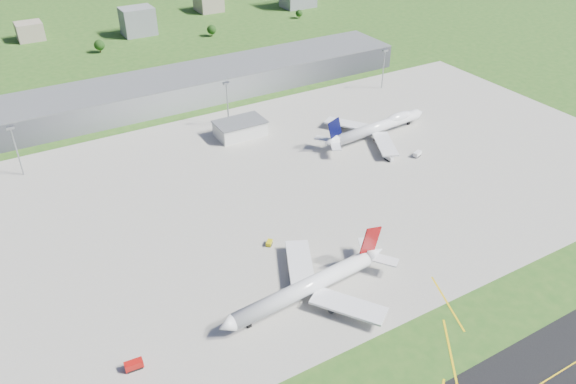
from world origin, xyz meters
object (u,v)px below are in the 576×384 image
airliner_red_twin (310,286)px  airliner_blue_quad (378,127)px  tug_yellow (269,243)px  crash_tender (134,365)px  van_white_far (417,154)px  van_white_near (389,158)px

airliner_red_twin → airliner_blue_quad: bearing=-142.8°
airliner_blue_quad → tug_yellow: airliner_blue_quad is taller
airliner_red_twin → crash_tender: airliner_red_twin is taller
airliner_blue_quad → tug_yellow: bearing=-155.2°
airliner_red_twin → airliner_blue_quad: (100.47, 89.78, 0.03)m
airliner_blue_quad → van_white_far: (2.70, -29.35, -3.89)m
airliner_red_twin → tug_yellow: bearing=-97.9°
airliner_red_twin → van_white_near: 109.24m
crash_tender → van_white_far: 177.64m
airliner_red_twin → van_white_far: airliner_red_twin is taller
airliner_red_twin → van_white_near: size_ratio=13.31×
airliner_blue_quad → tug_yellow: (-98.51, -55.98, -4.28)m
airliner_blue_quad → van_white_near: (-12.49, -25.13, -3.88)m
airliner_red_twin → tug_yellow: 34.12m
airliner_red_twin → tug_yellow: airliner_red_twin is taller
crash_tender → tug_yellow: bearing=31.3°
airliner_red_twin → airliner_blue_quad: airliner_red_twin is taller
airliner_blue_quad → crash_tender: airliner_blue_quad is taller
airliner_red_twin → van_white_near: (87.98, 64.65, -3.85)m
crash_tender → van_white_near: (151.93, 64.43, -0.17)m
airliner_blue_quad → van_white_far: 29.73m
airliner_blue_quad → crash_tender: bearing=-156.2°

